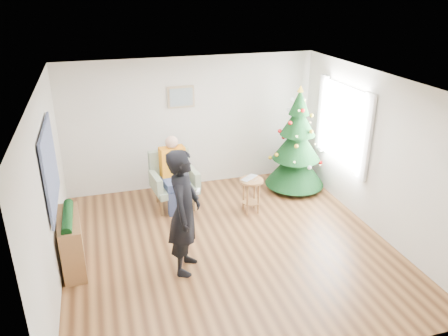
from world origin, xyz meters
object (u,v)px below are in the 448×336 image
object	(u,v)px
armchair	(174,186)
console	(72,242)
standing_man	(184,212)
stool	(251,195)
christmas_tree	(297,144)

from	to	relation	value
armchair	console	distance (m)	2.30
armchair	standing_man	xyz separation A→B (m)	(-0.20, -2.00, 0.54)
stool	armchair	bearing A→B (deg)	153.23
stool	standing_man	xyz separation A→B (m)	(-1.49, -1.35, 0.60)
christmas_tree	standing_man	distance (m)	3.35
armchair	console	xyz separation A→B (m)	(-1.77, -1.47, 0.02)
armchair	console	size ratio (longest dim) A/B	1.03
armchair	standing_man	bearing A→B (deg)	-103.06
christmas_tree	standing_man	bearing A→B (deg)	-142.78
console	stool	bearing A→B (deg)	11.60
standing_man	console	world-z (taller)	standing_man
christmas_tree	armchair	size ratio (longest dim) A/B	2.06
christmas_tree	armchair	bearing A→B (deg)	-179.47
stool	standing_man	world-z (taller)	standing_man
christmas_tree	stool	world-z (taller)	christmas_tree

